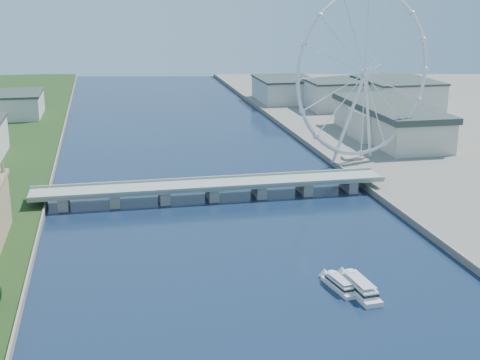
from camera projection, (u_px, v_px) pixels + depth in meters
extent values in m
cube|color=gray|center=(212.00, 185.00, 415.80)|extent=(220.00, 22.00, 2.00)
cube|color=gray|center=(64.00, 201.00, 399.75)|extent=(6.00, 20.00, 7.50)
cube|color=gray|center=(115.00, 198.00, 405.54)|extent=(6.00, 20.00, 7.50)
cube|color=gray|center=(164.00, 195.00, 411.33)|extent=(6.00, 20.00, 7.50)
cube|color=gray|center=(212.00, 192.00, 417.11)|extent=(6.00, 20.00, 7.50)
cube|color=gray|center=(259.00, 190.00, 422.90)|extent=(6.00, 20.00, 7.50)
cube|color=gray|center=(304.00, 187.00, 428.69)|extent=(6.00, 20.00, 7.50)
cube|color=gray|center=(348.00, 184.00, 434.48)|extent=(6.00, 20.00, 7.50)
torus|color=silver|center=(365.00, 74.00, 474.34)|extent=(113.60, 39.12, 118.60)
cylinder|color=silver|center=(365.00, 74.00, 474.34)|extent=(7.25, 6.61, 6.00)
cube|color=gray|center=(352.00, 158.00, 500.82)|extent=(14.00, 10.00, 2.00)
cube|color=beige|center=(16.00, 105.00, 667.85)|extent=(50.00, 70.00, 22.00)
cube|color=beige|center=(336.00, 95.00, 711.85)|extent=(60.00, 60.00, 28.00)
cube|color=beige|center=(397.00, 95.00, 704.32)|extent=(70.00, 90.00, 30.00)
cube|color=beige|center=(285.00, 90.00, 761.19)|extent=(60.00, 80.00, 24.00)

